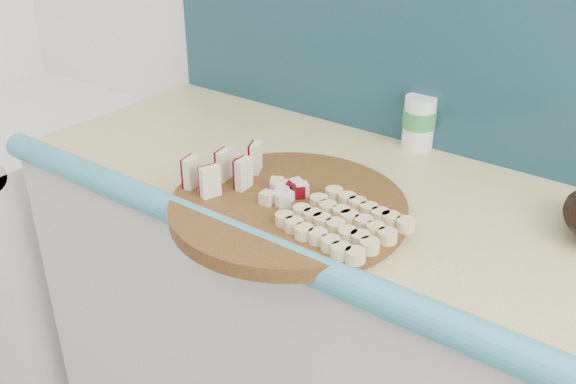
% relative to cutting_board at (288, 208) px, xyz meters
% --- Properties ---
extents(porcelain_fixture, '(0.70, 0.72, 0.84)m').
position_rel_cutting_board_xyz_m(porcelain_fixture, '(-1.16, 0.17, -0.52)').
color(porcelain_fixture, white).
rests_on(porcelain_fixture, ground).
extents(cutting_board, '(0.52, 0.52, 0.03)m').
position_rel_cutting_board_xyz_m(cutting_board, '(0.00, 0.00, 0.00)').
color(cutting_board, '#41250E').
rests_on(cutting_board, kitchen_counter).
extents(apple_wedges, '(0.11, 0.18, 0.06)m').
position_rel_cutting_board_xyz_m(apple_wedges, '(-0.14, -0.02, 0.05)').
color(apple_wedges, beige).
rests_on(apple_wedges, cutting_board).
extents(apple_chunks, '(0.08, 0.07, 0.02)m').
position_rel_cutting_board_xyz_m(apple_chunks, '(-0.03, 0.00, 0.03)').
color(apple_chunks, beige).
rests_on(apple_chunks, cutting_board).
extents(banana_slices, '(0.22, 0.19, 0.02)m').
position_rel_cutting_board_xyz_m(banana_slices, '(0.14, -0.02, 0.02)').
color(banana_slices, '#D7BF83').
rests_on(banana_slices, cutting_board).
extents(canister, '(0.08, 0.08, 0.12)m').
position_rel_cutting_board_xyz_m(canister, '(0.05, 0.44, 0.05)').
color(canister, white).
rests_on(canister, kitchen_counter).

